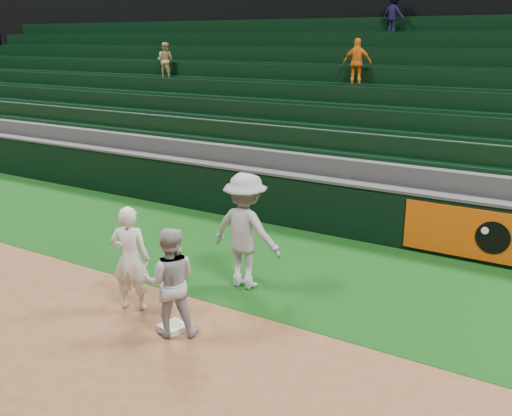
{
  "coord_description": "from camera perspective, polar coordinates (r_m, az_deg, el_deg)",
  "views": [
    {
      "loc": [
        4.92,
        -6.07,
        4.23
      ],
      "look_at": [
        -0.23,
        2.3,
        1.3
      ],
      "focal_mm": 40.0,
      "sensor_mm": 36.0,
      "label": 1
    }
  ],
  "objects": [
    {
      "name": "baserunner",
      "position": [
        8.45,
        -8.56,
        -7.32
      ],
      "size": [
        1.02,
        0.98,
        1.66
      ],
      "primitive_type": "imported",
      "rotation": [
        0.0,
        0.0,
        3.75
      ],
      "color": "#A7A9B2",
      "rests_on": "ground"
    },
    {
      "name": "first_baseman",
      "position": [
        9.32,
        -12.45,
        -4.95
      ],
      "size": [
        0.74,
        0.62,
        1.73
      ],
      "primitive_type": "imported",
      "rotation": [
        0.0,
        0.0,
        3.52
      ],
      "color": "silver",
      "rests_on": "ground"
    },
    {
      "name": "base_coach",
      "position": [
        9.86,
        -1.04,
        -2.32
      ],
      "size": [
        1.34,
        0.78,
        2.05
      ],
      "primitive_type": "imported",
      "rotation": [
        0.0,
        0.0,
        3.12
      ],
      "color": "#9B9EA8",
      "rests_on": "foul_grass"
    },
    {
      "name": "first_base",
      "position": [
        8.88,
        -8.31,
        -11.72
      ],
      "size": [
        0.44,
        0.44,
        0.08
      ],
      "primitive_type": "cube",
      "rotation": [
        0.0,
        0.0,
        -0.26
      ],
      "color": "white",
      "rests_on": "ground"
    },
    {
      "name": "foul_grass",
      "position": [
        11.15,
        2.92,
        -5.7
      ],
      "size": [
        36.0,
        4.2,
        0.01
      ],
      "primitive_type": "cube",
      "color": "#0D360F",
      "rests_on": "ground"
    },
    {
      "name": "field_wall",
      "position": [
        12.8,
        7.82,
        0.12
      ],
      "size": [
        36.0,
        0.45,
        1.25
      ],
      "color": "black",
      "rests_on": "ground"
    },
    {
      "name": "stadium_seating",
      "position": [
        16.02,
        13.45,
        7.06
      ],
      "size": [
        36.0,
        5.95,
        5.49
      ],
      "color": "#37373A",
      "rests_on": "ground"
    },
    {
      "name": "ground",
      "position": [
        8.88,
        -6.66,
        -11.95
      ],
      "size": [
        70.0,
        70.0,
        0.0
      ],
      "primitive_type": "plane",
      "color": "brown",
      "rests_on": "ground"
    }
  ]
}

